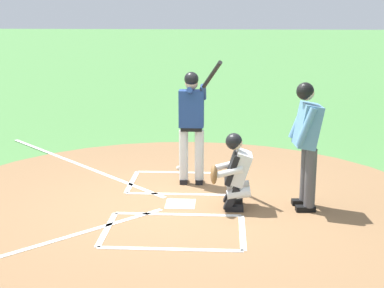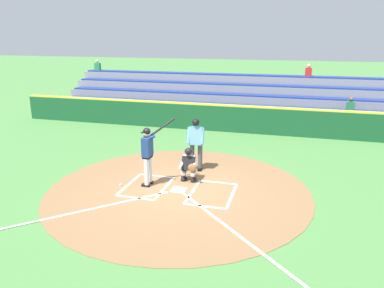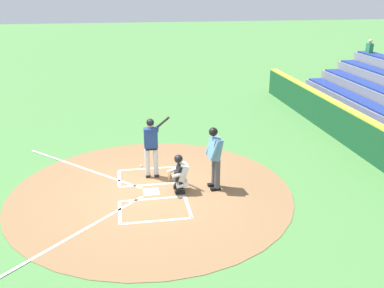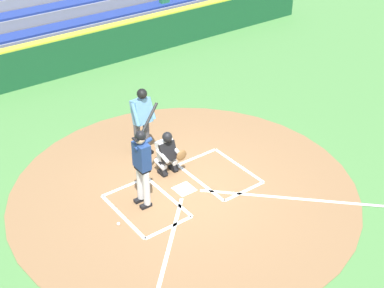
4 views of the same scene
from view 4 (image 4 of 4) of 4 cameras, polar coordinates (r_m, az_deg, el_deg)
ground_plane at (r=12.61m, az=-0.82°, el=-4.79°), size 120.00×120.00×0.00m
dirt_circle at (r=12.61m, az=-0.82°, el=-4.77°), size 8.00×8.00×0.01m
home_plate_and_chalk at (r=12.05m, az=1.67°, el=-6.73°), size 7.93×4.91×0.01m
batter at (r=11.60m, az=-5.25°, el=-1.93°), size 0.93×0.71×2.13m
catcher at (r=12.86m, az=-2.56°, el=-0.81°), size 0.59×0.60×1.13m
plate_umpire at (r=13.34m, az=-5.27°, el=2.79°), size 0.60×0.45×1.86m
baseball at (r=11.70m, az=-7.72°, el=-8.29°), size 0.07×0.07×0.07m
backstop_wall at (r=18.14m, az=-15.09°, el=8.46°), size 22.00×0.36×1.31m
bleacher_stand at (r=20.97m, az=-18.81°, el=11.61°), size 20.00×4.25×3.00m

